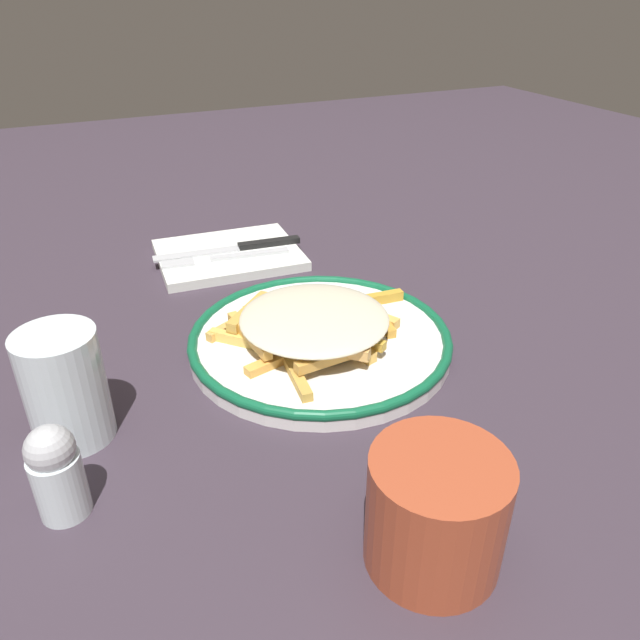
# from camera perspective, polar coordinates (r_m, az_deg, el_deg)

# --- Properties ---
(ground_plane) EXTENTS (2.60, 2.60, 0.00)m
(ground_plane) POSITION_cam_1_polar(r_m,az_deg,el_deg) (0.67, 0.00, -2.62)
(ground_plane) COLOR #382E39
(plate) EXTENTS (0.29, 0.29, 0.02)m
(plate) POSITION_cam_1_polar(r_m,az_deg,el_deg) (0.67, 0.00, -1.82)
(plate) COLOR white
(plate) RESTS_ON ground_plane
(fries_heap) EXTENTS (0.20, 0.24, 0.04)m
(fries_heap) POSITION_cam_1_polar(r_m,az_deg,el_deg) (0.65, -0.69, -0.14)
(fries_heap) COLOR gold
(fries_heap) RESTS_ON plate
(napkin) EXTENTS (0.17, 0.21, 0.01)m
(napkin) POSITION_cam_1_polar(r_m,az_deg,el_deg) (0.89, -8.49, 6.01)
(napkin) COLOR silver
(napkin) RESTS_ON ground_plane
(fork) EXTENTS (0.04, 0.18, 0.00)m
(fork) POSITION_cam_1_polar(r_m,az_deg,el_deg) (0.86, -8.80, 5.76)
(fork) COLOR silver
(fork) RESTS_ON napkin
(knife) EXTENTS (0.04, 0.21, 0.01)m
(knife) POSITION_cam_1_polar(r_m,az_deg,el_deg) (0.89, -7.34, 6.75)
(knife) COLOR black
(knife) RESTS_ON napkin
(water_glass) EXTENTS (0.07, 0.07, 0.10)m
(water_glass) POSITION_cam_1_polar(r_m,az_deg,el_deg) (0.57, -22.63, -5.79)
(water_glass) COLOR silver
(water_glass) RESTS_ON ground_plane
(coffee_mug) EXTENTS (0.12, 0.10, 0.09)m
(coffee_mug) POSITION_cam_1_polar(r_m,az_deg,el_deg) (0.44, 10.64, -16.98)
(coffee_mug) COLOR #AA472A
(coffee_mug) RESTS_ON ground_plane
(salt_shaker) EXTENTS (0.04, 0.04, 0.08)m
(salt_shaker) POSITION_cam_1_polar(r_m,az_deg,el_deg) (0.51, -23.33, -12.81)
(salt_shaker) COLOR silver
(salt_shaker) RESTS_ON ground_plane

